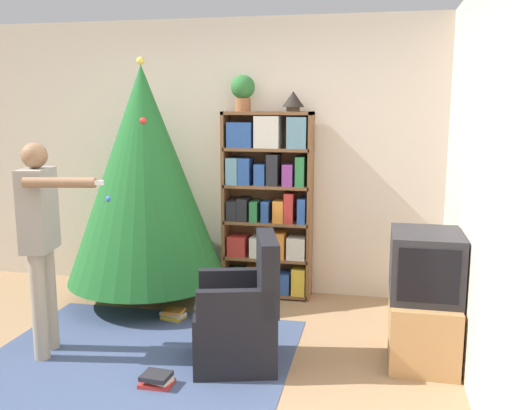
{
  "coord_description": "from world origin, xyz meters",
  "views": [
    {
      "loc": [
        1.34,
        -3.26,
        1.81
      ],
      "look_at": [
        0.45,
        0.92,
        1.05
      ],
      "focal_mm": 40.0,
      "sensor_mm": 36.0,
      "label": 1
    }
  ],
  "objects": [
    {
      "name": "television",
      "position": [
        1.7,
        0.76,
        0.7
      ],
      "size": [
        0.48,
        0.57,
        0.47
      ],
      "color": "#28282D",
      "rests_on": "tv_stand"
    },
    {
      "name": "area_rug",
      "position": [
        -0.29,
        0.34,
        0.0
      ],
      "size": [
        2.18,
        1.87,
        0.01
      ],
      "color": "#3D4C70",
      "rests_on": "ground_plane"
    },
    {
      "name": "wall_back",
      "position": [
        0.0,
        2.1,
        1.3
      ],
      "size": [
        8.0,
        0.1,
        2.6
      ],
      "color": "beige",
      "rests_on": "ground_plane"
    },
    {
      "name": "christmas_tree",
      "position": [
        -0.7,
        1.5,
        1.18
      ],
      "size": [
        1.43,
        1.43,
        2.21
      ],
      "color": "#4C3323",
      "rests_on": "ground_plane"
    },
    {
      "name": "bookshelf",
      "position": [
        0.35,
        1.89,
        0.89
      ],
      "size": [
        0.83,
        0.27,
        1.74
      ],
      "color": "brown",
      "rests_on": "ground_plane"
    },
    {
      "name": "armchair",
      "position": [
        0.44,
        0.41,
        0.32
      ],
      "size": [
        0.7,
        0.69,
        0.92
      ],
      "rotation": [
        0.0,
        0.0,
        -1.3
      ],
      "color": "black",
      "rests_on": "ground_plane"
    },
    {
      "name": "potted_plant",
      "position": [
        0.11,
        1.89,
        1.93
      ],
      "size": [
        0.22,
        0.22,
        0.33
      ],
      "color": "#935B38",
      "rests_on": "bookshelf"
    },
    {
      "name": "game_remote",
      "position": [
        1.56,
        0.55,
        0.48
      ],
      "size": [
        0.04,
        0.12,
        0.02
      ],
      "color": "white",
      "rests_on": "tv_stand"
    },
    {
      "name": "book_pile_near_tree",
      "position": [
        -0.31,
        1.1,
        0.04
      ],
      "size": [
        0.23,
        0.18,
        0.08
      ],
      "color": "gold",
      "rests_on": "ground_plane"
    },
    {
      "name": "book_pile_by_chair",
      "position": [
        -0.01,
        -0.02,
        0.04
      ],
      "size": [
        0.21,
        0.17,
        0.09
      ],
      "color": "#B22D28",
      "rests_on": "ground_plane"
    },
    {
      "name": "standing_person",
      "position": [
        -0.98,
        0.27,
        0.91
      ],
      "size": [
        0.68,
        0.46,
        1.55
      ],
      "rotation": [
        0.0,
        0.0,
        -1.39
      ],
      "color": "#9E937F",
      "rests_on": "ground_plane"
    },
    {
      "name": "wall_right",
      "position": [
        2.0,
        0.0,
        1.3
      ],
      "size": [
        0.1,
        8.0,
        2.6
      ],
      "color": "beige",
      "rests_on": "ground_plane"
    },
    {
      "name": "tv_stand",
      "position": [
        1.7,
        0.76,
        0.23
      ],
      "size": [
        0.46,
        0.72,
        0.47
      ],
      "color": "tan",
      "rests_on": "ground_plane"
    },
    {
      "name": "table_lamp",
      "position": [
        0.58,
        1.89,
        1.84
      ],
      "size": [
        0.2,
        0.2,
        0.18
      ],
      "color": "#473828",
      "rests_on": "bookshelf"
    },
    {
      "name": "ground_plane",
      "position": [
        0.0,
        0.0,
        0.0
      ],
      "size": [
        14.0,
        14.0,
        0.0
      ],
      "primitive_type": "plane",
      "color": "#9E7A56"
    }
  ]
}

